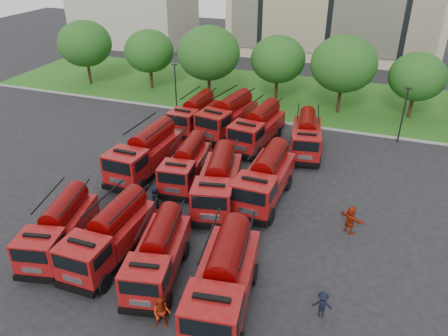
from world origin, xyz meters
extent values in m
plane|color=black|center=(0.00, 0.00, 0.00)|extent=(140.00, 140.00, 0.00)
cube|color=#265215|center=(0.00, 26.00, 0.06)|extent=(70.00, 16.00, 0.12)
cube|color=gray|center=(0.00, 17.90, 0.07)|extent=(70.00, 0.30, 0.14)
cube|color=#AAA496|center=(-30.00, 44.00, 5.00)|extent=(18.00, 12.00, 10.00)
cylinder|color=#382314|center=(-24.00, 22.00, 1.31)|extent=(0.36, 0.36, 2.62)
ellipsoid|color=#193E11|center=(-24.00, 22.00, 5.03)|extent=(6.30, 6.30, 5.36)
cylinder|color=#382314|center=(-16.00, 23.00, 1.19)|extent=(0.36, 0.36, 2.38)
ellipsoid|color=#193E11|center=(-16.00, 23.00, 4.56)|extent=(5.71, 5.71, 4.86)
cylinder|color=#382314|center=(-8.00, 21.50, 1.40)|extent=(0.36, 0.36, 2.80)
ellipsoid|color=#193E11|center=(-8.00, 21.50, 5.36)|extent=(6.72, 6.72, 5.71)
cylinder|color=#382314|center=(-1.00, 24.00, 1.22)|extent=(0.36, 0.36, 2.45)
ellipsoid|color=#193E11|center=(-1.00, 24.00, 4.69)|extent=(5.88, 5.88, 5.00)
cylinder|color=#382314|center=(6.00, 22.50, 1.36)|extent=(0.36, 0.36, 2.73)
ellipsoid|color=#193E11|center=(6.00, 22.50, 5.23)|extent=(6.55, 6.55, 5.57)
cylinder|color=#382314|center=(13.00, 23.50, 1.14)|extent=(0.36, 0.36, 2.27)
ellipsoid|color=#193E11|center=(13.00, 23.50, 4.36)|extent=(5.46, 5.46, 4.64)
cylinder|color=black|center=(-10.00, 17.20, 2.50)|extent=(0.14, 0.14, 5.00)
cube|color=black|center=(-10.00, 17.20, 5.05)|extent=(0.60, 0.25, 0.12)
cylinder|color=black|center=(12.00, 17.20, 2.50)|extent=(0.14, 0.14, 5.00)
cube|color=black|center=(12.00, 17.20, 5.05)|extent=(0.60, 0.25, 0.12)
cube|color=black|center=(-6.91, -5.51, 0.61)|extent=(3.50, 6.83, 0.28)
cube|color=black|center=(-6.20, -8.73, 0.56)|extent=(2.32, 0.73, 0.33)
cube|color=maroon|center=(-6.43, -7.69, 1.65)|extent=(2.67, 2.49, 1.82)
cube|color=black|center=(-6.20, -8.71, 2.07)|extent=(1.92, 0.47, 0.79)
cube|color=maroon|center=(-7.13, -4.51, 1.35)|extent=(3.15, 4.67, 1.21)
cylinder|color=#510202|center=(-7.13, -4.51, 2.34)|extent=(2.21, 4.12, 1.40)
cylinder|color=black|center=(-7.43, -8.10, 0.51)|extent=(0.54, 1.07, 1.02)
cylinder|color=black|center=(-5.34, -7.64, 0.51)|extent=(0.54, 1.07, 1.02)
cylinder|color=black|center=(-8.32, -4.10, 0.51)|extent=(0.54, 1.07, 1.02)
cylinder|color=black|center=(-6.22, -3.64, 0.51)|extent=(0.54, 1.07, 1.02)
cube|color=black|center=(-3.66, -5.17, 0.64)|extent=(2.32, 6.91, 0.30)
cube|color=black|center=(-3.69, -8.67, 0.59)|extent=(2.46, 0.27, 0.34)
cube|color=maroon|center=(-3.68, -7.53, 1.75)|extent=(2.43, 2.19, 1.92)
cube|color=black|center=(-3.69, -8.64, 2.19)|extent=(2.07, 0.07, 0.84)
cube|color=maroon|center=(-3.65, -4.09, 1.43)|extent=(2.45, 4.55, 1.28)
cylinder|color=#510202|center=(-3.65, -4.09, 2.47)|extent=(1.51, 4.15, 1.48)
cylinder|color=black|center=(-4.82, -7.72, 0.54)|extent=(0.35, 1.09, 1.08)
cylinder|color=black|center=(-2.55, -7.74, 0.54)|extent=(0.35, 1.09, 1.08)
cylinder|color=black|center=(-4.78, -3.39, 0.54)|extent=(0.35, 1.09, 1.08)
cylinder|color=black|center=(-2.51, -3.41, 0.54)|extent=(0.35, 1.09, 1.08)
cube|color=black|center=(-0.33, -5.65, 0.60)|extent=(3.36, 6.74, 0.28)
cube|color=black|center=(0.32, -8.85, 0.55)|extent=(2.30, 0.68, 0.32)
cube|color=maroon|center=(0.11, -7.81, 1.64)|extent=(2.62, 2.44, 1.80)
cube|color=black|center=(0.31, -8.83, 2.05)|extent=(1.91, 0.43, 0.78)
cube|color=maroon|center=(-0.54, -4.65, 1.34)|extent=(3.05, 4.60, 1.20)
cylinder|color=#510202|center=(-0.54, -4.65, 2.32)|extent=(2.12, 4.07, 1.38)
cylinder|color=black|center=(-0.90, -8.20, 0.51)|extent=(0.52, 1.06, 1.01)
cylinder|color=black|center=(1.18, -7.78, 0.51)|extent=(0.52, 1.06, 1.01)
cylinder|color=black|center=(-1.70, -4.23, 0.51)|extent=(0.52, 1.06, 1.01)
cylinder|color=black|center=(0.37, -3.81, 0.51)|extent=(0.52, 1.06, 1.01)
cube|color=black|center=(3.76, -6.53, 0.69)|extent=(3.43, 7.68, 0.32)
cube|color=maroon|center=(4.11, -9.05, 1.88)|extent=(2.89, 2.66, 2.07)
cube|color=black|center=(4.27, -10.23, 2.36)|extent=(2.21, 0.36, 0.90)
cube|color=maroon|center=(3.60, -5.37, 1.54)|extent=(3.24, 5.19, 1.38)
cylinder|color=#510202|center=(3.60, -5.37, 2.66)|extent=(2.18, 4.63, 1.59)
cylinder|color=black|center=(2.93, -9.43, 0.58)|extent=(0.53, 1.21, 1.17)
cylinder|color=black|center=(2.29, -4.80, 0.58)|extent=(0.53, 1.21, 1.17)
cylinder|color=black|center=(4.71, -4.47, 0.58)|extent=(0.53, 1.21, 1.17)
cube|color=black|center=(-6.63, 4.45, 0.71)|extent=(2.80, 7.70, 0.33)
cube|color=black|center=(-6.78, 0.60, 0.65)|extent=(2.72, 0.38, 0.38)
cube|color=maroon|center=(-6.73, 1.85, 1.93)|extent=(2.76, 2.49, 2.12)
cube|color=black|center=(-6.78, 0.63, 2.42)|extent=(2.28, 0.15, 0.92)
cube|color=maroon|center=(-6.58, 5.65, 1.58)|extent=(2.86, 5.10, 1.41)
cylinder|color=#510202|center=(-6.58, 5.65, 2.73)|extent=(1.81, 4.62, 1.63)
cylinder|color=black|center=(-7.99, 1.68, 0.60)|extent=(0.43, 1.21, 1.20)
cylinder|color=black|center=(-5.49, 1.58, 0.60)|extent=(0.43, 1.21, 1.20)
cylinder|color=black|center=(-7.80, 6.46, 0.60)|extent=(0.43, 1.21, 1.20)
cylinder|color=black|center=(-5.30, 6.36, 0.60)|extent=(0.43, 1.21, 1.20)
cube|color=black|center=(-3.11, 4.32, 0.60)|extent=(2.83, 6.69, 0.28)
cube|color=black|center=(-2.75, 1.04, 0.56)|extent=(2.33, 0.48, 0.32)
cube|color=maroon|center=(-2.87, 2.10, 1.65)|extent=(2.48, 2.28, 1.81)
cube|color=black|center=(-2.75, 1.07, 2.06)|extent=(1.94, 0.26, 0.79)
cube|color=maroon|center=(-3.22, 5.33, 1.35)|extent=(2.72, 4.49, 1.21)
cylinder|color=#510202|center=(-3.22, 5.33, 2.33)|extent=(1.81, 4.02, 1.39)
cylinder|color=black|center=(-3.91, 1.80, 0.51)|extent=(0.43, 1.05, 1.02)
cylinder|color=black|center=(-1.79, 2.04, 0.51)|extent=(0.43, 1.05, 1.02)
cylinder|color=black|center=(-4.35, 5.86, 0.51)|extent=(0.43, 1.05, 1.02)
cylinder|color=black|center=(-2.23, 6.09, 0.51)|extent=(0.43, 1.05, 1.02)
cube|color=black|center=(0.16, 2.37, 0.67)|extent=(3.80, 7.57, 0.31)
cube|color=black|center=(0.91, -1.22, 0.62)|extent=(2.58, 0.78, 0.36)
cube|color=maroon|center=(0.67, -0.06, 1.83)|extent=(2.94, 2.74, 2.02)
cube|color=black|center=(0.90, -1.19, 2.30)|extent=(2.14, 0.49, 0.88)
cube|color=maroon|center=(-0.07, 3.48, 1.50)|extent=(3.45, 5.17, 1.34)
cylinder|color=#510202|center=(-0.07, 3.48, 2.60)|extent=(2.40, 4.57, 1.55)
cylinder|color=black|center=(-0.45, -0.51, 0.57)|extent=(0.59, 1.19, 1.14)
cylinder|color=black|center=(1.87, -0.02, 0.57)|extent=(0.59, 1.19, 1.14)
cylinder|color=black|center=(-1.38, 3.95, 0.57)|extent=(0.59, 1.19, 1.14)
cylinder|color=black|center=(0.95, 4.43, 0.57)|extent=(0.59, 1.19, 1.14)
cube|color=black|center=(3.10, 3.88, 0.68)|extent=(2.65, 7.43, 0.32)
cube|color=black|center=(2.98, 0.15, 0.63)|extent=(2.63, 0.35, 0.37)
cube|color=maroon|center=(3.02, 1.36, 1.87)|extent=(2.65, 2.39, 2.05)
cube|color=black|center=(2.98, 0.18, 2.34)|extent=(2.21, 0.12, 0.89)
cube|color=maroon|center=(3.13, 5.04, 1.52)|extent=(2.73, 4.91, 1.37)
cylinder|color=#510202|center=(3.13, 5.04, 2.64)|extent=(1.72, 4.46, 1.58)
cylinder|color=black|center=(1.80, 1.19, 0.58)|extent=(0.40, 1.17, 1.16)
cylinder|color=black|center=(4.22, 1.11, 0.58)|extent=(0.40, 1.17, 1.16)
cylinder|color=black|center=(1.95, 5.81, 0.58)|extent=(0.40, 1.17, 1.16)
cylinder|color=black|center=(4.37, 5.73, 0.58)|extent=(0.40, 1.17, 1.16)
cube|color=black|center=(-6.49, 13.72, 0.62)|extent=(2.55, 6.80, 0.29)
cube|color=black|center=(-6.66, 10.34, 0.57)|extent=(2.40, 0.36, 0.33)
cube|color=maroon|center=(-6.61, 11.43, 1.70)|extent=(2.45, 2.22, 1.86)
cube|color=black|center=(-6.66, 10.37, 2.13)|extent=(2.01, 0.15, 0.81)
cube|color=maroon|center=(-6.43, 14.77, 1.39)|extent=(2.57, 4.51, 1.24)
cylinder|color=#510202|center=(-6.43, 14.77, 2.40)|extent=(1.64, 4.08, 1.43)
cylinder|color=black|center=(-7.71, 11.30, 0.53)|extent=(0.39, 1.07, 1.05)
cylinder|color=black|center=(-5.52, 11.19, 0.53)|extent=(0.39, 1.07, 1.05)
cylinder|color=black|center=(-7.49, 15.50, 0.53)|extent=(0.39, 1.07, 1.05)
cylinder|color=black|center=(-5.30, 15.38, 0.53)|extent=(0.39, 1.07, 1.05)
cube|color=black|center=(-3.16, 13.85, 0.69)|extent=(3.75, 7.77, 0.32)
cube|color=black|center=(-3.84, 10.13, 0.64)|extent=(2.66, 0.74, 0.37)
cube|color=maroon|center=(-3.62, 11.34, 1.89)|extent=(2.99, 2.77, 2.07)
cube|color=black|center=(-3.83, 10.16, 2.37)|extent=(2.21, 0.45, 0.90)
cube|color=maroon|center=(-2.95, 15.00, 1.54)|extent=(3.45, 5.28, 1.38)
cylinder|color=#510202|center=(-2.95, 15.00, 2.67)|extent=(2.37, 4.68, 1.60)
cylinder|color=black|center=(-4.86, 11.35, 0.59)|extent=(0.58, 1.22, 1.17)
cylinder|color=black|center=(-2.45, 10.91, 0.59)|extent=(0.58, 1.22, 1.17)
cylinder|color=black|center=(-4.02, 15.95, 0.59)|extent=(0.58, 1.22, 1.17)
cylinder|color=black|center=(-1.61, 15.51, 0.59)|extent=(0.58, 1.22, 1.17)
cube|color=black|center=(0.15, 12.33, 0.68)|extent=(3.32, 7.53, 0.31)
cube|color=black|center=(-0.33, 8.67, 0.62)|extent=(2.61, 0.60, 0.36)
cube|color=maroon|center=(-0.18, 9.86, 1.85)|extent=(2.83, 2.60, 2.03)
cube|color=black|center=(-0.33, 8.70, 2.31)|extent=(2.17, 0.34, 0.88)
cube|color=maroon|center=(0.30, 13.47, 1.51)|extent=(3.15, 5.08, 1.35)
cylinder|color=#510202|center=(0.30, 13.47, 2.61)|extent=(2.12, 4.53, 1.56)
cylinder|color=black|center=(-1.39, 9.81, 0.57)|extent=(0.51, 1.18, 1.14)
cylinder|color=black|center=(0.98, 9.50, 0.57)|extent=(0.51, 1.18, 1.14)
cylinder|color=black|center=(-0.79, 14.35, 0.57)|extent=(0.51, 1.18, 1.14)
cylinder|color=black|center=(1.58, 14.03, 0.57)|extent=(0.51, 1.18, 1.14)
cube|color=black|center=(4.45, 12.34, 0.62)|extent=(3.24, 6.97, 0.29)
cube|color=black|center=(4.99, 8.98, 0.57)|extent=(2.40, 0.62, 0.34)
cube|color=maroon|center=(4.81, 10.07, 1.70)|extent=(2.65, 2.45, 1.87)
cube|color=black|center=(4.98, 9.01, 2.13)|extent=(1.99, 0.37, 0.81)
cube|color=maroon|center=(4.28, 13.38, 1.39)|extent=(3.02, 4.72, 1.24)
cylinder|color=#510202|center=(4.28, 13.38, 2.41)|extent=(2.06, 4.20, 1.44)
cylinder|color=black|center=(3.76, 9.71, 0.53)|extent=(0.50, 1.09, 1.05)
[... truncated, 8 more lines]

